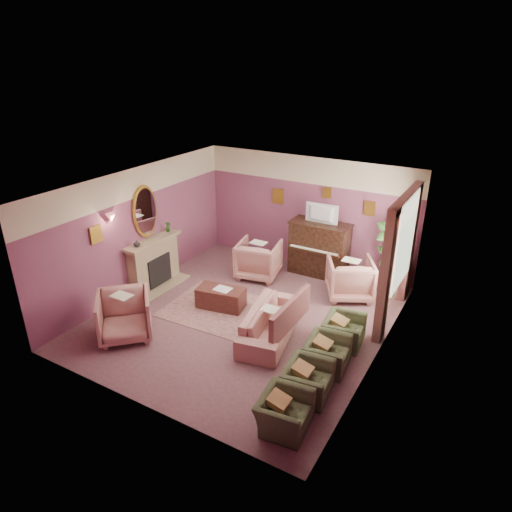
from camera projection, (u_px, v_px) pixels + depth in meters
The scene contains 48 objects.
floor at pixel (244, 317), 9.47m from camera, with size 5.50×6.00×0.01m, color #764D52.
ceiling at pixel (243, 186), 8.33m from camera, with size 5.50×6.00×0.01m, color white.
wall_back at pixel (307, 213), 11.27m from camera, with size 5.50×0.02×2.80m, color #734268.
wall_front at pixel (134, 329), 6.53m from camera, with size 5.50×0.02×2.80m, color #734268.
wall_left at pixel (139, 230), 10.16m from camera, with size 0.02×6.00×2.80m, color #734268.
wall_right at pixel (383, 289), 7.64m from camera, with size 0.02×6.00×2.80m, color #734268.
picture_rail_band at pixel (309, 170), 10.83m from camera, with size 5.50×0.01×0.65m, color beige.
stripe_panel at pixel (400, 276), 8.81m from camera, with size 0.01×3.00×2.15m, color #A4B290.
fireplace_surround at pixel (154, 263), 10.59m from camera, with size 0.30×1.40×1.10m, color tan.
fireplace_inset at pixel (158, 270), 10.61m from camera, with size 0.18×0.72×0.68m, color black.
fire_ember at pixel (160, 277), 10.66m from camera, with size 0.06×0.54×0.10m, color #FF5C17.
mantel_shelf at pixel (152, 241), 10.35m from camera, with size 0.40×1.55×0.07m, color tan.
hearth at pixel (162, 286), 10.72m from camera, with size 0.55×1.50×0.02m, color tan.
mirror_frame at pixel (145, 211), 10.13m from camera, with size 0.04×0.72×1.20m, color gold.
mirror_glass at pixel (146, 211), 10.12m from camera, with size 0.01×0.60×1.06m, color silver.
sconce_shade at pixel (111, 218), 9.20m from camera, with size 0.20×0.20×0.16m, color #E17F77.
piano at pixel (319, 249), 11.10m from camera, with size 1.40×0.60×1.30m, color black.
piano_keyshelf at pixel (313, 252), 10.79m from camera, with size 1.30×0.12×0.06m, color black.
piano_keys at pixel (314, 250), 10.77m from camera, with size 1.20×0.08×0.02m, color white.
piano_top at pixel (321, 224), 10.83m from camera, with size 1.45×0.65×0.04m, color black.
television at pixel (321, 213), 10.67m from camera, with size 0.80×0.12×0.48m, color black.
print_back_left at pixel (278, 196), 11.48m from camera, with size 0.30×0.03×0.38m, color gold.
print_back_right at pixel (369, 209), 10.37m from camera, with size 0.26×0.03×0.34m, color gold.
print_back_mid at pixel (327, 193), 10.77m from camera, with size 0.22×0.03×0.26m, color gold.
print_left_wall at pixel (96, 234), 9.07m from camera, with size 0.03×0.28×0.36m, color gold.
window_blind at pixel (405, 242), 8.77m from camera, with size 0.03×1.40×1.80m, color beige.
curtain_left at pixel (385, 278), 8.24m from camera, with size 0.16×0.34×2.60m, color brown.
curtain_right at pixel (409, 244), 9.69m from camera, with size 0.16×0.34×2.60m, color brown.
pelmet at pixel (407, 198), 8.45m from camera, with size 0.16×2.20×0.16m, color brown.
mantel_plant at pixel (168, 227), 10.71m from camera, with size 0.16×0.16×0.28m, color #316325.
mantel_vase at pixel (137, 244), 9.90m from camera, with size 0.16×0.16×0.16m, color beige.
area_rug at pixel (226, 310), 9.70m from camera, with size 2.50×1.80×0.01m, color #9C6A63.
coffee_table at pixel (221, 298), 9.75m from camera, with size 1.00×0.50×0.45m, color #50261F.
table_paper at pixel (223, 289), 9.64m from camera, with size 0.35×0.28×0.01m, color white.
sofa at pixel (271, 317), 8.70m from camera, with size 0.67×2.02×0.82m, color tan.
sofa_throw at pixel (291, 314), 8.44m from camera, with size 0.10×1.53×0.56m, color brown.
floral_armchair_left at pixel (258, 258), 11.01m from camera, with size 0.96×0.96×1.00m, color tan.
floral_armchair_right at pixel (350, 276), 10.08m from camera, with size 0.96×0.96×1.00m, color tan.
floral_armchair_front at pixel (124, 314), 8.64m from camera, with size 0.96×0.96×1.00m, color tan.
olive_chair_a at pixel (285, 407), 6.57m from camera, with size 0.57×0.81×0.70m, color #475331.
olive_chair_b at pixel (308, 376), 7.21m from camera, with size 0.57×0.81×0.70m, color #475331.
olive_chair_c at pixel (327, 349), 7.86m from camera, with size 0.57×0.81×0.70m, color #475331.
olive_chair_d at pixel (344, 326), 8.51m from camera, with size 0.57×0.81×0.70m, color #475331.
side_table at pixel (393, 278), 10.34m from camera, with size 0.52×0.52×0.70m, color #F4EFCA.
side_plant_big at pixel (396, 257), 10.13m from camera, with size 0.30×0.30×0.34m, color #316325.
side_plant_small at pixel (400, 261), 10.00m from camera, with size 0.16×0.16×0.28m, color #316325.
palm_pot at pixel (385, 285), 10.42m from camera, with size 0.34×0.34×0.34m, color brown.
palm_plant at pixel (390, 249), 10.06m from camera, with size 0.76×0.76×1.44m, color #316325.
Camera 1 is at (4.29, -6.91, 5.02)m, focal length 32.00 mm.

